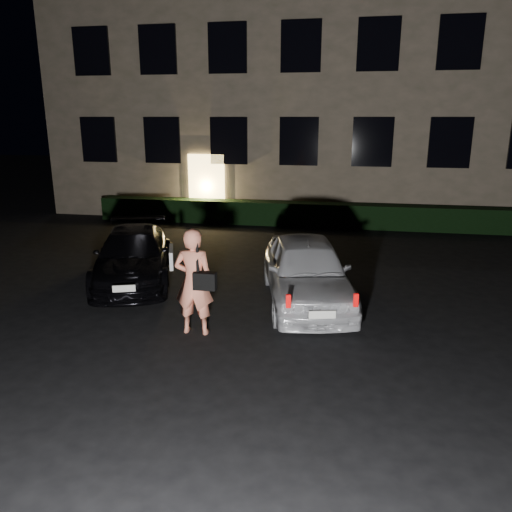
# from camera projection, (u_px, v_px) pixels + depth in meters

# --- Properties ---
(ground) EXTENTS (80.00, 80.00, 0.00)m
(ground) POSITION_uv_depth(u_px,v_px,m) (231.00, 353.00, 8.46)
(ground) COLOR black
(ground) RESTS_ON ground
(building) EXTENTS (20.00, 8.11, 12.00)m
(building) POSITION_uv_depth(u_px,v_px,m) (310.00, 64.00, 21.04)
(building) COLOR brown
(building) RESTS_ON ground
(hedge) EXTENTS (15.00, 0.70, 0.85)m
(hedge) POSITION_uv_depth(u_px,v_px,m) (296.00, 214.00, 18.29)
(hedge) COLOR black
(hedge) RESTS_ON ground
(sedan) EXTENTS (3.02, 4.59, 1.24)m
(sedan) POSITION_uv_depth(u_px,v_px,m) (133.00, 256.00, 12.09)
(sedan) COLOR black
(sedan) RESTS_ON ground
(hatch) EXTENTS (2.56, 4.44, 1.42)m
(hatch) POSITION_uv_depth(u_px,v_px,m) (306.00, 270.00, 10.62)
(hatch) COLOR silver
(hatch) RESTS_ON ground
(man) EXTENTS (0.81, 0.48, 1.98)m
(man) POSITION_uv_depth(u_px,v_px,m) (194.00, 282.00, 9.01)
(man) COLOR #DF7C5F
(man) RESTS_ON ground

